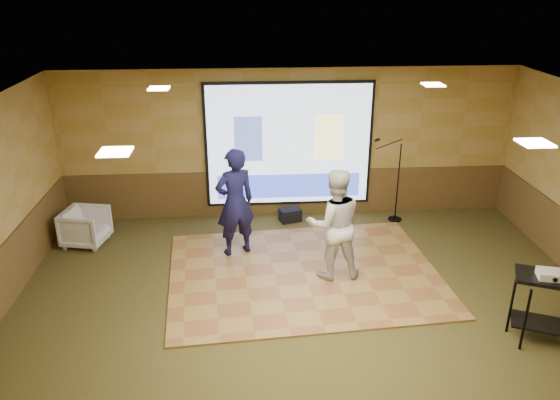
{
  "coord_description": "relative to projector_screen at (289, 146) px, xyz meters",
  "views": [
    {
      "loc": [
        -0.91,
        -6.89,
        4.64
      ],
      "look_at": [
        -0.34,
        1.11,
        1.3
      ],
      "focal_mm": 35.0,
      "sensor_mm": 36.0,
      "label": 1
    }
  ],
  "objects": [
    {
      "name": "av_table",
      "position": [
        3.1,
        -4.41,
        -0.8
      ],
      "size": [
        0.92,
        0.48,
        0.97
      ],
      "rotation": [
        0.0,
        0.0,
        -0.42
      ],
      "color": "black",
      "rests_on": "ground"
    },
    {
      "name": "dance_floor",
      "position": [
        0.05,
        -2.44,
        -1.46
      ],
      "size": [
        4.66,
        3.69,
        0.03
      ],
      "primitive_type": "cube",
      "rotation": [
        0.0,
        0.0,
        0.08
      ],
      "color": "olive",
      "rests_on": "ground"
    },
    {
      "name": "downlight_sw",
      "position": [
        -2.2,
        -4.94,
        1.5
      ],
      "size": [
        0.32,
        0.32,
        0.02
      ],
      "primitive_type": "cube",
      "color": "#FFEABF",
      "rests_on": "room_shell"
    },
    {
      "name": "downlight_nw",
      "position": [
        -2.2,
        -1.64,
        1.5
      ],
      "size": [
        0.32,
        0.32,
        0.02
      ],
      "primitive_type": "cube",
      "color": "#FFEABF",
      "rests_on": "room_shell"
    },
    {
      "name": "player_right",
      "position": [
        0.51,
        -2.55,
        -0.52
      ],
      "size": [
        0.94,
        0.75,
        1.85
      ],
      "primitive_type": "imported",
      "rotation": [
        0.0,
        0.0,
        3.2
      ],
      "color": "beige",
      "rests_on": "dance_floor"
    },
    {
      "name": "mic_stand",
      "position": [
        2.08,
        -0.41,
        -0.98
      ],
      "size": [
        0.68,
        0.28,
        1.73
      ],
      "rotation": [
        0.0,
        0.0,
        -0.0
      ],
      "color": "black",
      "rests_on": "ground"
    },
    {
      "name": "wainscot_back",
      "position": [
        0.0,
        0.04,
        -1.0
      ],
      "size": [
        9.0,
        0.04,
        0.95
      ],
      "primitive_type": "cube",
      "color": "#4D3719",
      "rests_on": "ground"
    },
    {
      "name": "projector",
      "position": [
        3.03,
        -4.41,
        -0.46
      ],
      "size": [
        0.35,
        0.32,
        0.1
      ],
      "primitive_type": "cube",
      "rotation": [
        0.0,
        0.0,
        -0.26
      ],
      "color": "silver",
      "rests_on": "av_table"
    },
    {
      "name": "duffel_bag",
      "position": [
        0.01,
        -0.32,
        -1.35
      ],
      "size": [
        0.48,
        0.39,
        0.26
      ],
      "primitive_type": "cube",
      "rotation": [
        0.0,
        0.0,
        0.3
      ],
      "color": "black",
      "rests_on": "ground"
    },
    {
      "name": "player_left",
      "position": [
        -1.07,
        -1.64,
        -0.48
      ],
      "size": [
        0.83,
        0.69,
        1.93
      ],
      "primitive_type": "imported",
      "rotation": [
        0.0,
        0.0,
        3.53
      ],
      "color": "#13123A",
      "rests_on": "dance_floor"
    },
    {
      "name": "ground",
      "position": [
        0.0,
        -3.44,
        -1.47
      ],
      "size": [
        9.0,
        9.0,
        0.0
      ],
      "primitive_type": "plane",
      "color": "#263116",
      "rests_on": "ground"
    },
    {
      "name": "room_shell",
      "position": [
        0.0,
        -3.44,
        0.62
      ],
      "size": [
        9.04,
        7.04,
        3.02
      ],
      "color": "#A78745",
      "rests_on": "ground"
    },
    {
      "name": "downlight_se",
      "position": [
        2.2,
        -4.94,
        1.5
      ],
      "size": [
        0.32,
        0.32,
        0.02
      ],
      "primitive_type": "cube",
      "color": "#FFEABF",
      "rests_on": "room_shell"
    },
    {
      "name": "projector_screen",
      "position": [
        0.0,
        0.0,
        0.0
      ],
      "size": [
        3.32,
        0.06,
        2.52
      ],
      "color": "black",
      "rests_on": "room_shell"
    },
    {
      "name": "banquet_chair",
      "position": [
        -3.83,
        -1.05,
        -1.13
      ],
      "size": [
        0.88,
        0.86,
        0.68
      ],
      "primitive_type": "imported",
      "rotation": [
        0.0,
        0.0,
        1.37
      ],
      "color": "gray",
      "rests_on": "ground"
    },
    {
      "name": "downlight_ne",
      "position": [
        2.2,
        -1.64,
        1.5
      ],
      "size": [
        0.32,
        0.32,
        0.02
      ],
      "primitive_type": "cube",
      "color": "#FFEABF",
      "rests_on": "room_shell"
    }
  ]
}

